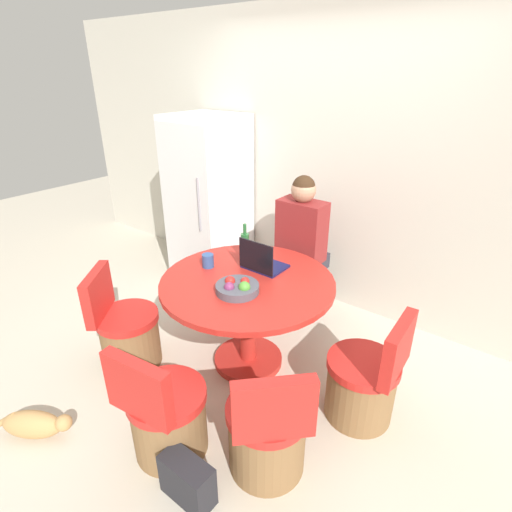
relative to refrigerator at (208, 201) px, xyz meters
name	(u,v)px	position (x,y,z in m)	size (l,w,h in m)	color
ground_plane	(231,371)	(1.19, -1.06, -0.85)	(12.00, 12.00, 0.00)	beige
wall_back	(334,166)	(1.19, 0.38, 0.45)	(7.00, 0.06, 2.60)	beige
refrigerator	(208,201)	(0.00, 0.00, 0.00)	(0.68, 0.67, 1.69)	white
dining_table	(248,300)	(1.23, -0.90, -0.29)	(1.24, 1.24, 0.73)	#B2261E
chair_near_right_corner	(268,433)	(1.88, -1.54, -0.58)	(0.53, 0.53, 0.78)	brown
chair_near_left_corner	(127,334)	(0.50, -1.45, -0.58)	(0.53, 0.53, 0.78)	brown
chair_right_side	(364,383)	(2.14, -0.86, -0.58)	(0.46, 0.46, 0.78)	brown
chair_near_camera	(166,417)	(1.35, -1.80, -0.58)	(0.46, 0.47, 0.78)	brown
person_seated	(303,242)	(1.17, -0.06, -0.13)	(0.40, 0.37, 1.31)	#2D2D38
laptop	(262,263)	(1.21, -0.70, -0.07)	(0.30, 0.24, 0.25)	#141947
fruit_bowl	(237,287)	(1.28, -1.07, -0.08)	(0.29, 0.29, 0.10)	#4C4C56
coffee_cup	(208,261)	(0.86, -0.91, -0.07)	(0.09, 0.09, 0.10)	#2D4C84
bottle	(245,246)	(1.00, -0.64, -0.01)	(0.06, 0.06, 0.29)	#23602D
cat	(34,424)	(0.61, -2.25, -0.75)	(0.45, 0.33, 0.18)	tan
handbag	(187,480)	(1.65, -1.94, -0.72)	(0.30, 0.14, 0.26)	#232328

